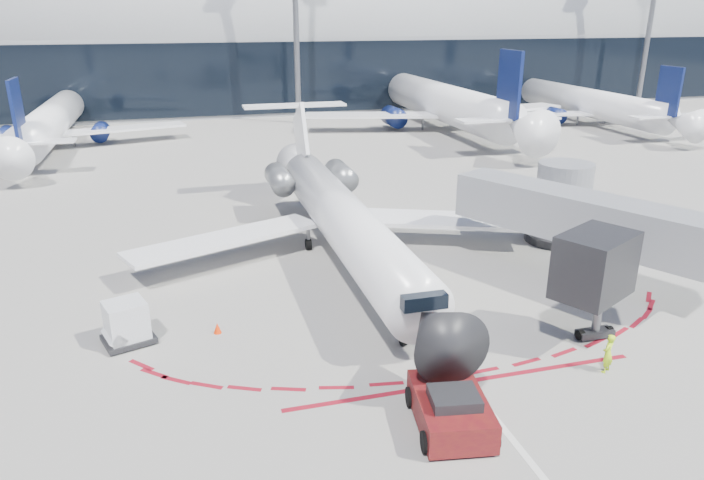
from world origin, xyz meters
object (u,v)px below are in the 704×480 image
object	(u,v)px
regional_jet	(339,214)
uld_container	(127,323)
ramp_worker	(608,353)
pushback_tug	(451,409)

from	to	relation	value
regional_jet	uld_container	world-z (taller)	regional_jet
ramp_worker	uld_container	xyz separation A→B (m)	(-17.89, 7.26, 0.12)
pushback_tug	regional_jet	bearing A→B (deg)	97.92
pushback_tug	ramp_worker	xyz separation A→B (m)	(7.18, 1.53, 0.14)
regional_jet	pushback_tug	distance (m)	16.28
regional_jet	uld_container	size ratio (longest dim) A/B	12.12
regional_jet	pushback_tug	world-z (taller)	regional_jet
regional_jet	pushback_tug	xyz separation A→B (m)	(-0.32, -16.18, -1.79)
ramp_worker	regional_jet	bearing A→B (deg)	-95.66
uld_container	ramp_worker	bearing A→B (deg)	-40.86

